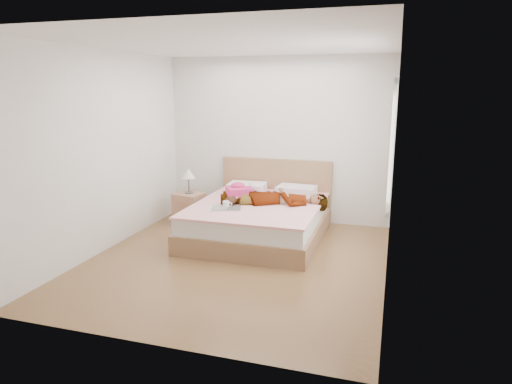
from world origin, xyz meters
TOP-DOWN VIEW (x-y plane):
  - ground at (0.00, 0.00)m, footprint 4.00×4.00m
  - woman at (0.21, 1.07)m, footprint 1.63×0.93m
  - hair at (-0.36, 1.52)m, footprint 0.53×0.59m
  - phone at (-0.29, 1.47)m, footprint 0.06×0.09m
  - room_shell at (1.77, 0.30)m, footprint 4.00×4.00m
  - bed at (0.00, 1.04)m, footprint 1.80×2.08m
  - towel at (-0.43, 1.37)m, footprint 0.47×0.45m
  - magazine at (-0.33, 0.55)m, footprint 0.50×0.40m
  - coffee_mug at (-0.34, 0.58)m, footprint 0.14×0.11m
  - plush_toy at (-0.33, 0.72)m, footprint 0.18×0.25m
  - nightstand at (-1.22, 1.26)m, footprint 0.48×0.45m

SIDE VIEW (x-z plane):
  - ground at x=0.00m, z-range 0.00..0.00m
  - bed at x=0.00m, z-range -0.22..0.78m
  - nightstand at x=-1.22m, z-range -0.15..0.74m
  - magazine at x=-0.33m, z-range 0.51..0.53m
  - hair at x=-0.36m, z-range 0.51..0.58m
  - coffee_mug at x=-0.34m, z-range 0.51..0.61m
  - plush_toy at x=-0.33m, z-range 0.51..0.64m
  - towel at x=-0.43m, z-range 0.49..0.69m
  - woman at x=0.21m, z-range 0.51..0.72m
  - phone at x=-0.29m, z-range 0.65..0.69m
  - room_shell at x=1.77m, z-range -0.50..3.50m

